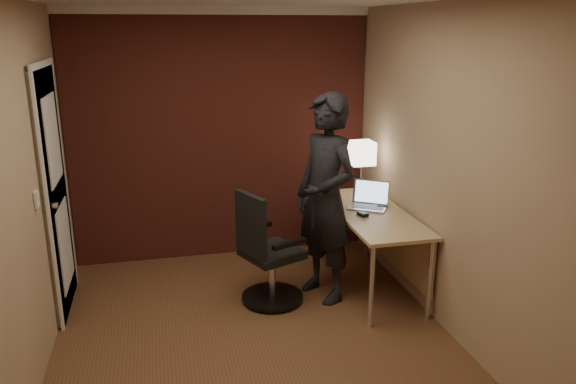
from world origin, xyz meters
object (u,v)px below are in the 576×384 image
Objects in this scene: wallet at (382,206)px; office_chair at (266,256)px; desk at (378,224)px; laptop at (369,200)px; mouse at (363,214)px; person at (326,199)px; desk_lamp at (362,154)px.

office_chair is (-1.13, -0.21, -0.30)m from wallet.
wallet is at bearing 52.85° from desk.
wallet is (0.08, 0.10, 0.14)m from desk.
laptop is 0.42× the size of office_chair.
mouse is 0.06× the size of person.
office_chair is (-0.86, -0.00, -0.31)m from mouse.
mouse is (-0.19, -0.10, 0.14)m from desk.
desk_lamp is at bearing 89.51° from desk.
mouse is 0.10× the size of office_chair.
desk_lamp is 0.74m from mouse.
person is at bearing -163.25° from wallet.
laptop is at bearing 164.43° from wallet.
mouse is at bearing 0.29° from office_chair.
laptop is 1.10m from office_chair.
desk_lamp is 0.50m from laptop.
desk_lamp is 0.54× the size of office_chair.
laptop reaches higher than wallet.
person reaches higher than mouse.
desk_lamp is at bearing 83.12° from laptop.
wallet is (0.07, -0.38, -0.41)m from desk_lamp.
wallet is at bearing 83.45° from person.
desk is 0.24m from laptop.
desk_lamp reaches higher than office_chair.
laptop reaches higher than mouse.
wallet is (0.27, 0.20, -0.01)m from mouse.
laptop is 0.28m from mouse.
desk is at bearing -74.43° from laptop.
desk is at bearing -90.49° from desk_lamp.
wallet is at bearing -15.57° from laptop.
desk_lamp is at bearing 101.03° from wallet.
desk is 1.07m from office_chair.
desk_lamp reaches higher than wallet.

